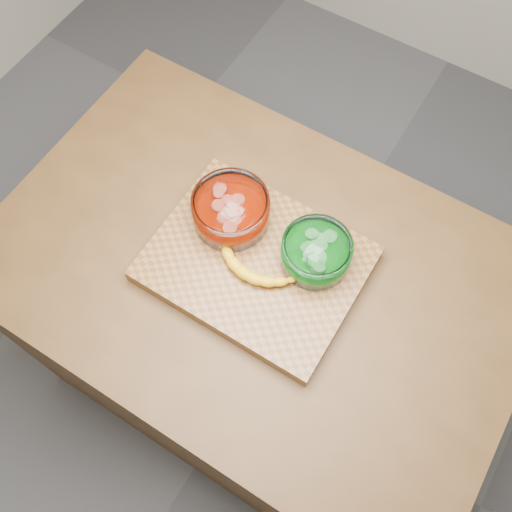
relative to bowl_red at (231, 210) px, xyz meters
The scene contains 6 objects.
ground 0.98m from the bowl_red, 30.12° to the right, with size 3.50×3.50×0.00m, color #505054.
counter 0.54m from the bowl_red, 30.12° to the right, with size 1.20×0.80×0.90m, color #4A2F16.
cutting_board 0.13m from the bowl_red, 30.12° to the right, with size 0.45×0.35×0.04m, color brown.
bowl_red is the anchor object (origin of this frame).
bowl_green 0.21m from the bowl_red, ahead, with size 0.15×0.15×0.07m.
banana 0.13m from the bowl_red, 35.97° to the right, with size 0.23×0.11×0.03m, color gold, non-canonical shape.
Camera 1 is at (0.28, -0.45, 2.06)m, focal length 40.00 mm.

